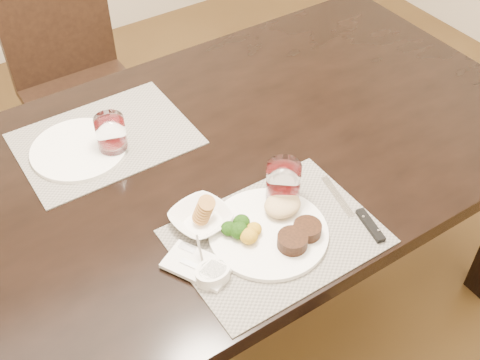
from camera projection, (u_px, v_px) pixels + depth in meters
ground_plane at (205, 323)px, 2.09m from camera, size 4.50×4.50×0.00m
dining_table at (195, 187)px, 1.63m from camera, size 2.00×1.00×0.75m
chair_far at (75, 74)px, 2.30m from camera, size 0.42×0.42×0.90m
placemat_near at (276, 236)px, 1.39m from camera, size 0.46×0.34×0.00m
placemat_far at (105, 139)px, 1.64m from camera, size 0.46×0.34×0.00m
dinner_plate at (274, 228)px, 1.39m from camera, size 0.28×0.28×0.05m
napkin_fork at (197, 265)px, 1.32m from camera, size 0.14×0.17×0.01m
steak_knife at (362, 218)px, 1.42m from camera, size 0.05×0.24×0.01m
cracker_bowl at (201, 218)px, 1.40m from camera, size 0.16×0.16×0.06m
sauce_ramekin at (213, 273)px, 1.29m from camera, size 0.08×0.12×0.06m
wine_glass_near at (283, 185)px, 1.44m from camera, size 0.08×0.08×0.11m
far_plate at (79, 149)px, 1.60m from camera, size 0.26×0.26×0.01m
wine_glass_far at (112, 136)px, 1.57m from camera, size 0.08×0.08×0.11m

